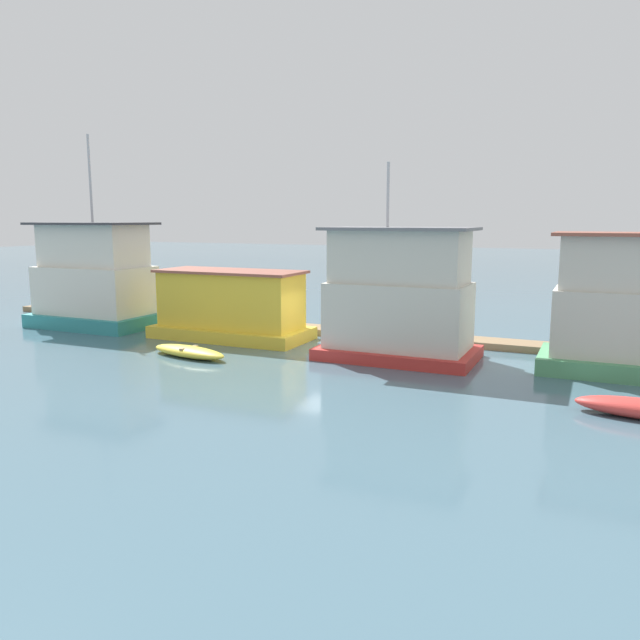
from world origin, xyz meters
TOP-DOWN VIEW (x-y plane):
  - ground_plane at (0.00, 0.00)m, footprint 200.00×200.00m
  - dock_walkway at (0.00, 3.25)m, footprint 42.40×1.50m
  - houseboat_teal at (-13.30, 0.38)m, footprint 6.30×3.94m
  - houseboat_yellow at (-5.12, 0.34)m, footprint 7.31×3.23m
  - houseboat_red at (3.19, -0.53)m, footprint 6.08×3.68m
  - houseboat_green at (11.28, 0.39)m, footprint 5.68×3.40m
  - dinghy_yellow at (-4.53, -3.78)m, footprint 3.85×1.69m
  - mooring_post_centre at (2.66, 2.25)m, footprint 0.27×0.27m

SIDE VIEW (x-z plane):
  - ground_plane at x=0.00m, z-range 0.00..0.00m
  - dock_walkway at x=0.00m, z-range 0.00..0.30m
  - dinghy_yellow at x=-4.53m, z-range 0.00..0.44m
  - mooring_post_centre at x=2.66m, z-range 0.00..1.87m
  - houseboat_yellow at x=-5.12m, z-range -0.09..3.08m
  - houseboat_green at x=11.28m, z-range -0.23..4.78m
  - houseboat_teal at x=-13.30m, z-range -2.42..7.21m
  - houseboat_red at x=3.19m, z-range -1.41..6.23m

